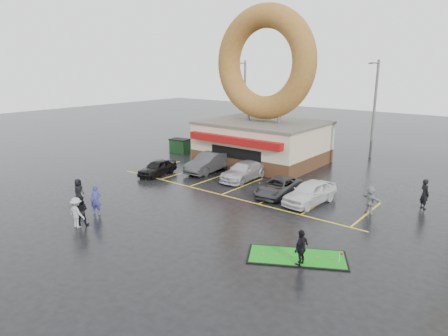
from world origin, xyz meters
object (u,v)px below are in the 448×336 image
Objects in this scene: putting_green at (297,257)px; person_blue at (96,200)px; car_black at (157,168)px; car_grey at (278,187)px; streetlight_mid at (374,107)px; car_silver at (244,171)px; donut_shop at (263,113)px; dumpster at (180,146)px; person_cameraman at (301,248)px; streetlight_left at (244,99)px; car_dgrey at (209,163)px; car_white at (310,192)px.

person_blue is at bearing -168.17° from putting_green.
car_black is 10.31m from car_grey.
streetlight_mid reaches higher than car_black.
car_grey is (-0.93, -15.20, -4.20)m from streetlight_mid.
car_black is at bearing -173.40° from car_grey.
car_silver is at bearing 136.60° from putting_green.
donut_shop is 9.62m from dumpster.
donut_shop is 2.93× the size of car_silver.
person_cameraman reaches higher than car_silver.
car_silver is 2.75× the size of person_cameraman.
donut_shop is 3.20× the size of car_grey.
streetlight_left reaches higher than car_dgrey.
person_cameraman is at bearing -39.07° from car_dgrey.
person_blue is at bearing -103.32° from car_silver.
person_cameraman is 24.53m from dumpster.
donut_shop is 1.50× the size of streetlight_mid.
car_white is at bearing 112.60° from putting_green.
dumpster is at bearing 156.97° from car_grey.
streetlight_left is 25.12m from person_blue.
putting_green is (20.09, -12.81, -0.61)m from dumpster.
car_grey is at bearing -16.48° from car_dgrey.
streetlight_left and streetlight_mid have the same top height.
car_dgrey reaches higher than dumpster.
streetlight_mid is at bearing 101.14° from putting_green.
car_silver is 1.09× the size of car_grey.
dumpster is at bearing 85.58° from person_blue.
dumpster is at bearing 147.47° from putting_green.
dumpster is (-4.56, 7.17, 0.04)m from car_black.
car_silver is 0.95× the size of putting_green.
car_black is at bearing -131.04° from car_dgrey.
streetlight_mid reaches higher than car_silver.
car_white is at bearing -16.93° from car_silver.
streetlight_mid is (14.00, 1.00, 0.00)m from streetlight_left.
streetlight_left is 2.50× the size of car_black.
car_silver reaches higher than car_black.
car_dgrey is at bearing -122.18° from person_cameraman.
streetlight_left is at bearing 124.44° from car_silver.
person_cameraman is (16.01, -6.20, 0.23)m from car_black.
dumpster is at bearing -100.94° from streetlight_left.
streetlight_left is 14.04m from streetlight_mid.
person_cameraman is at bearing -39.98° from dumpster.
putting_green is at bearing -60.15° from car_white.
car_dgrey reaches higher than car_black.
car_black is 4.17m from car_dgrey.
streetlight_left reaches higher than car_black.
car_black is 12.67m from car_white.
car_grey is 15.75m from dumpster.
person_blue is 1.00× the size of dumpster.
donut_shop is 10.50m from car_black.
dumpster is at bearing -148.41° from streetlight_mid.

